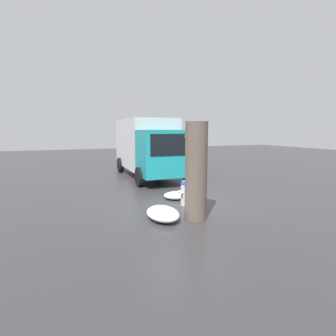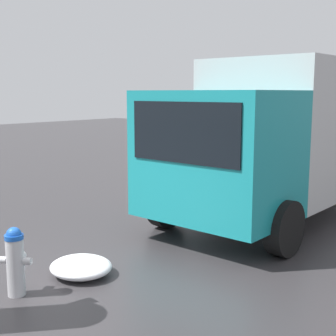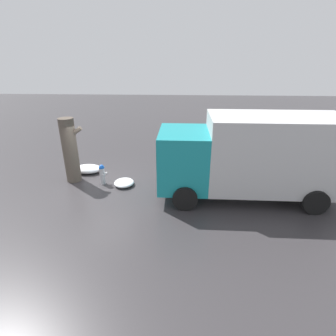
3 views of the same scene
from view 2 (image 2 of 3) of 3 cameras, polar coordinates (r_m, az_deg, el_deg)
name	(u,v)px [view 2 (image 2 of 3)]	position (r m, az deg, el deg)	size (l,w,h in m)	color
ground_plane	(17,295)	(6.49, -17.92, -14.50)	(60.00, 60.00, 0.00)	#333033
fire_hydrant	(15,260)	(6.32, -18.11, -10.65)	(0.36, 0.41, 0.89)	#B7B7BC
delivery_truck	(289,132)	(10.19, 14.57, 4.22)	(6.83, 2.79, 3.20)	teal
snow_pile_by_hydrant	(81,267)	(6.86, -10.56, -11.75)	(0.84, 0.91, 0.25)	white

